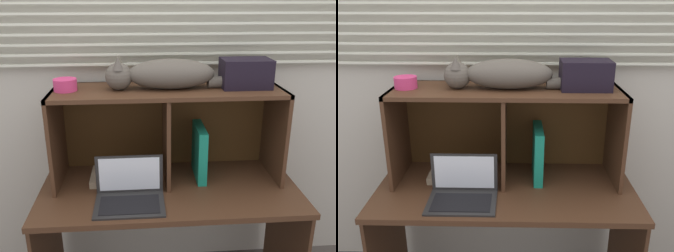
# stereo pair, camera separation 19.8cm
# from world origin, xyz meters

# --- Properties ---
(back_panel_with_blinds) EXTENTS (4.40, 0.08, 2.50)m
(back_panel_with_blinds) POSITION_xyz_m (0.00, 0.55, 1.26)
(back_panel_with_blinds) COLOR beige
(back_panel_with_blinds) RESTS_ON ground
(desk) EXTENTS (1.38, 0.64, 0.71)m
(desk) POSITION_xyz_m (0.00, 0.19, 0.57)
(desk) COLOR #452B1A
(desk) RESTS_ON ground
(hutch_shelf_unit) EXTENTS (1.22, 0.38, 0.52)m
(hutch_shelf_unit) POSITION_xyz_m (-0.00, 0.35, 1.06)
(hutch_shelf_unit) COLOR #452B1A
(hutch_shelf_unit) RESTS_ON desk
(cat) EXTENTS (0.75, 0.18, 0.17)m
(cat) POSITION_xyz_m (-0.02, 0.31, 1.31)
(cat) COLOR #554F46
(cat) RESTS_ON hutch_shelf_unit
(laptop) EXTENTS (0.34, 0.25, 0.22)m
(laptop) POSITION_xyz_m (-0.21, 0.06, 0.76)
(laptop) COLOR #252525
(laptop) RESTS_ON desk
(binder_upright) EXTENTS (0.05, 0.26, 0.30)m
(binder_upright) POSITION_xyz_m (0.18, 0.31, 0.86)
(binder_upright) COLOR #158267
(binder_upright) RESTS_ON desk
(book_stack) EXTENTS (0.18, 0.21, 0.04)m
(book_stack) POSITION_xyz_m (-0.34, 0.31, 0.73)
(book_stack) COLOR tan
(book_stack) RESTS_ON desk
(small_basket) EXTENTS (0.12, 0.12, 0.06)m
(small_basket) POSITION_xyz_m (-0.53, 0.31, 1.26)
(small_basket) COLOR #D53973
(small_basket) RESTS_ON hutch_shelf_unit
(storage_box) EXTENTS (0.26, 0.17, 0.15)m
(storage_box) POSITION_xyz_m (0.41, 0.31, 1.31)
(storage_box) COLOR black
(storage_box) RESTS_ON hutch_shelf_unit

